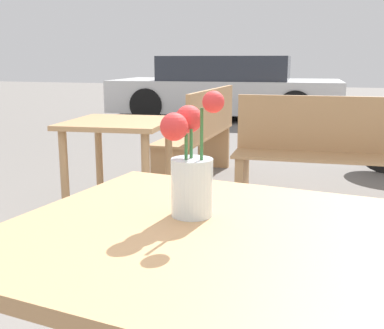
{
  "coord_description": "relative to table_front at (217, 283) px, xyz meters",
  "views": [
    {
      "loc": [
        0.25,
        -0.89,
        1.1
      ],
      "look_at": [
        -0.08,
        0.08,
        0.88
      ],
      "focal_mm": 45.0,
      "sensor_mm": 36.0,
      "label": 1
    }
  ],
  "objects": [
    {
      "name": "table_front",
      "position": [
        0.0,
        0.0,
        0.0
      ],
      "size": [
        0.95,
        0.86,
        0.76
      ],
      "color": "tan",
      "rests_on": "ground_plane"
    },
    {
      "name": "bench_middle",
      "position": [
        0.18,
        2.58,
        -0.19
      ],
      "size": [
        1.55,
        0.49,
        0.85
      ],
      "color": "tan",
      "rests_on": "ground_plane"
    },
    {
      "name": "parked_car",
      "position": [
        -2.17,
        8.16,
        -0.08
      ],
      "size": [
        4.44,
        2.34,
        1.17
      ],
      "color": "silver",
      "rests_on": "ground_plane"
    },
    {
      "name": "flower_vase",
      "position": [
        -0.08,
        0.08,
        0.21
      ],
      "size": [
        0.13,
        0.12,
        0.28
      ],
      "color": "silver",
      "rests_on": "table_front"
    },
    {
      "name": "table_back",
      "position": [
        -1.18,
        1.83,
        -0.06
      ],
      "size": [
        0.71,
        0.74,
        0.72
      ],
      "color": "tan",
      "rests_on": "ground_plane"
    },
    {
      "name": "bench_near",
      "position": [
        -1.06,
        3.2,
        -0.19
      ],
      "size": [
        0.4,
        1.45,
        0.85
      ],
      "color": "tan",
      "rests_on": "ground_plane"
    }
  ]
}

